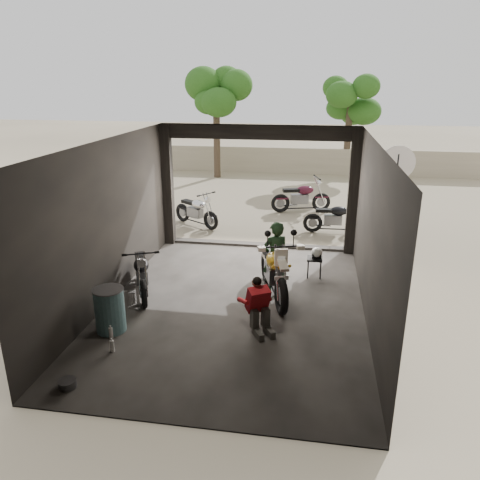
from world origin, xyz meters
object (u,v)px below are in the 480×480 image
(left_bike, at_px, (141,269))
(sign_post, at_px, (396,178))
(rider, at_px, (275,258))
(oil_drum, at_px, (110,311))
(outside_bike_c, at_px, (335,215))
(mechanic, at_px, (260,308))
(main_bike, at_px, (274,266))
(outside_bike_b, at_px, (301,195))
(stool, at_px, (315,261))
(helmet, at_px, (317,253))
(outside_bike_a, at_px, (196,208))

(left_bike, bearing_deg, sign_post, 13.08)
(rider, relative_size, oil_drum, 1.90)
(outside_bike_c, distance_m, mechanic, 6.16)
(main_bike, distance_m, mechanic, 1.50)
(outside_bike_b, distance_m, sign_post, 3.99)
(main_bike, xyz_separation_m, oil_drum, (-2.71, -1.86, -0.26))
(stool, xyz_separation_m, oil_drum, (-3.52, -3.01, 0.01))
(helmet, bearing_deg, left_bike, -145.86)
(outside_bike_c, bearing_deg, main_bike, 160.68)
(helmet, bearing_deg, outside_bike_a, 148.94)
(oil_drum, bearing_deg, sign_post, 45.69)
(left_bike, relative_size, helmet, 6.00)
(outside_bike_b, relative_size, mechanic, 1.81)
(stool, distance_m, sign_post, 3.60)
(helmet, xyz_separation_m, sign_post, (1.96, 2.62, 1.23))
(stool, xyz_separation_m, sign_post, (1.99, 2.64, 1.43))
(outside_bike_b, xyz_separation_m, oil_drum, (-3.00, -8.50, -0.19))
(main_bike, bearing_deg, left_bike, 169.60)
(rider, bearing_deg, left_bike, -16.67)
(rider, xyz_separation_m, helmet, (0.85, 0.94, -0.18))
(outside_bike_c, bearing_deg, outside_bike_a, 86.64)
(helmet, bearing_deg, outside_bike_c, 93.40)
(outside_bike_a, bearing_deg, left_bike, -145.60)
(outside_bike_a, distance_m, outside_bike_b, 3.72)
(outside_bike_c, height_order, oil_drum, outside_bike_c)
(outside_bike_b, height_order, stool, outside_bike_b)
(left_bike, xyz_separation_m, stool, (3.52, 1.44, -0.15))
(helmet, xyz_separation_m, oil_drum, (-3.56, -3.04, -0.18))
(left_bike, relative_size, mechanic, 1.65)
(main_bike, height_order, outside_bike_b, main_bike)
(outside_bike_b, relative_size, sign_post, 0.66)
(mechanic, bearing_deg, outside_bike_b, 56.61)
(rider, bearing_deg, helmet, -159.99)
(outside_bike_c, xyz_separation_m, mechanic, (-1.44, -5.99, -0.04))
(rider, distance_m, helmet, 1.28)
(left_bike, bearing_deg, outside_bike_b, 43.15)
(outside_bike_a, relative_size, rider, 1.04)
(main_bike, height_order, rider, rider)
(stool, bearing_deg, main_bike, -125.48)
(outside_bike_a, distance_m, stool, 4.96)
(outside_bike_b, relative_size, outside_bike_c, 1.13)
(main_bike, distance_m, sign_post, 4.86)
(outside_bike_b, bearing_deg, oil_drum, 145.06)
(main_bike, distance_m, oil_drum, 3.30)
(outside_bike_a, relative_size, outside_bike_c, 1.03)
(outside_bike_c, relative_size, rider, 1.01)
(outside_bike_c, bearing_deg, helmet, 168.97)
(outside_bike_b, bearing_deg, stool, 169.96)
(left_bike, distance_m, outside_bike_c, 6.28)
(mechanic, bearing_deg, helmet, 39.68)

